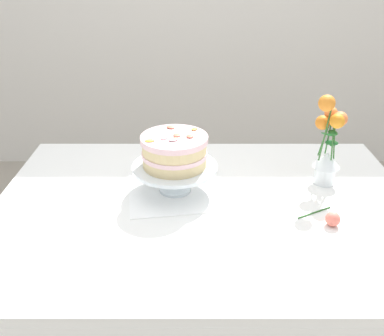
# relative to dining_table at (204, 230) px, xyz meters

# --- Properties ---
(dining_table) EXTENTS (1.40, 1.00, 0.74)m
(dining_table) POSITION_rel_dining_table_xyz_m (0.00, 0.00, 0.00)
(dining_table) COLOR white
(dining_table) RESTS_ON ground
(linen_napkin) EXTENTS (0.36, 0.36, 0.00)m
(linen_napkin) POSITION_rel_dining_table_xyz_m (-0.10, 0.11, 0.09)
(linen_napkin) COLOR white
(linen_napkin) RESTS_ON dining_table
(cake_stand) EXTENTS (0.29, 0.29, 0.10)m
(cake_stand) POSITION_rel_dining_table_xyz_m (-0.10, 0.11, 0.17)
(cake_stand) COLOR silver
(cake_stand) RESTS_ON linen_napkin
(layer_cake) EXTENTS (0.22, 0.22, 0.11)m
(layer_cake) POSITION_rel_dining_table_xyz_m (-0.10, 0.11, 0.24)
(layer_cake) COLOR beige
(layer_cake) RESTS_ON cake_stand
(flower_vase) EXTENTS (0.11, 0.11, 0.33)m
(flower_vase) POSITION_rel_dining_table_xyz_m (0.43, 0.17, 0.24)
(flower_vase) COLOR silver
(flower_vase) RESTS_ON dining_table
(fallen_rose) EXTENTS (0.12, 0.12, 0.05)m
(fallen_rose) POSITION_rel_dining_table_xyz_m (0.38, -0.10, 0.11)
(fallen_rose) COLOR #2D6028
(fallen_rose) RESTS_ON dining_table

